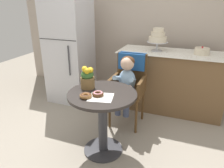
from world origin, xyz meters
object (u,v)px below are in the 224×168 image
wicker_chair (130,78)px  donut_mid (86,95)px  round_layer_cake (202,51)px  donut_front (98,94)px  tiered_cake_stand (158,37)px  cafe_table (103,111)px  refrigerator (69,50)px  flower_vase (87,77)px  seated_child (126,79)px

wicker_chair → donut_mid: 0.93m
donut_mid → round_layer_cake: bearing=54.8°
wicker_chair → round_layer_cake: round_layer_cake is taller
donut_front → tiered_cake_stand: bearing=76.7°
cafe_table → donut_mid: (-0.11, -0.16, 0.23)m
round_layer_cake → refrigerator: refrigerator is taller
flower_vase → tiered_cake_stand: size_ratio=0.74×
cafe_table → donut_front: 0.25m
cafe_table → donut_front: size_ratio=6.25×
wicker_chair → flower_vase: bearing=-108.2°
tiered_cake_stand → donut_mid: bearing=-106.1°
round_layer_cake → flower_vase: bearing=-132.3°
donut_front → donut_mid: size_ratio=0.96×
tiered_cake_stand → donut_front: bearing=-103.3°
donut_mid → flower_vase: size_ratio=0.49×
tiered_cake_stand → wicker_chair: bearing=-113.4°
donut_mid → round_layer_cake: round_layer_cake is taller
seated_child → donut_mid: seated_child is taller
wicker_chair → donut_mid: (-0.18, -0.90, 0.10)m
donut_front → round_layer_cake: round_layer_cake is taller
cafe_table → seated_child: bearing=82.8°
seated_child → tiered_cake_stand: 0.86m
donut_mid → refrigerator: refrigerator is taller
donut_front → donut_mid: (-0.10, -0.08, -0.00)m
donut_mid → donut_front: bearing=39.5°
donut_mid → tiered_cake_stand: 1.56m
donut_front → flower_vase: size_ratio=0.47×
donut_mid → round_layer_cake: size_ratio=0.61×
donut_mid → tiered_cake_stand: (0.42, 1.46, 0.36)m
donut_mid → refrigerator: 1.58m
cafe_table → seated_child: seated_child is taller
cafe_table → tiered_cake_stand: 1.46m
donut_front → refrigerator: refrigerator is taller
wicker_chair → round_layer_cake: size_ratio=4.83×
donut_front → round_layer_cake: size_ratio=0.58×
tiered_cake_stand → refrigerator: 1.40m
flower_vase → refrigerator: size_ratio=0.15×
wicker_chair → cafe_table: bearing=-91.7°
donut_front → tiered_cake_stand: (0.33, 1.38, 0.36)m
cafe_table → donut_front: bearing=-98.0°
tiered_cake_stand → seated_child: bearing=-108.7°
flower_vase → tiered_cake_stand: tiered_cake_stand is taller
donut_mid → tiered_cake_stand: size_ratio=0.36×
donut_front → tiered_cake_stand: 1.46m
wicker_chair → refrigerator: refrigerator is taller
wicker_chair → donut_front: bearing=-91.9°
seated_child → flower_vase: size_ratio=2.94×
seated_child → tiered_cake_stand: (0.24, 0.71, 0.42)m
round_layer_cake → tiered_cake_stand: bearing=-178.9°
wicker_chair → refrigerator: (-1.12, 0.36, 0.21)m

